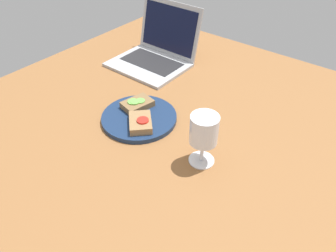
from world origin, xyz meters
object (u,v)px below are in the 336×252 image
object	(u,v)px
wine_glass	(204,132)
plate	(139,118)
sandwich_with_cucumber	(137,104)
laptop	(157,50)
sandwich_with_tomato	(141,123)

from	to	relation	value
wine_glass	plate	bearing A→B (deg)	173.21
sandwich_with_cucumber	plate	bearing A→B (deg)	-41.57
sandwich_with_cucumber	wine_glass	bearing A→B (deg)	-12.18
plate	laptop	xyz separation A→B (cm)	(-21.85, 35.14, 4.24)
sandwich_with_cucumber	wine_glass	size ratio (longest dim) A/B	0.71
sandwich_with_tomato	wine_glass	size ratio (longest dim) A/B	0.76
sandwich_with_tomato	laptop	distance (cm)	46.49
sandwich_with_cucumber	laptop	size ratio (longest dim) A/B	0.37
plate	laptop	bearing A→B (deg)	121.87
sandwich_with_cucumber	wine_glass	xyz separation A→B (cm)	(30.76, -6.64, 7.90)
plate	wine_glass	distance (cm)	28.81
laptop	plate	bearing A→B (deg)	-58.13
sandwich_with_tomato	laptop	world-z (taller)	laptop
plate	sandwich_with_cucumber	xyz separation A→B (cm)	(-3.88, 3.44, 1.99)
plate	laptop	size ratio (longest dim) A/B	0.82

